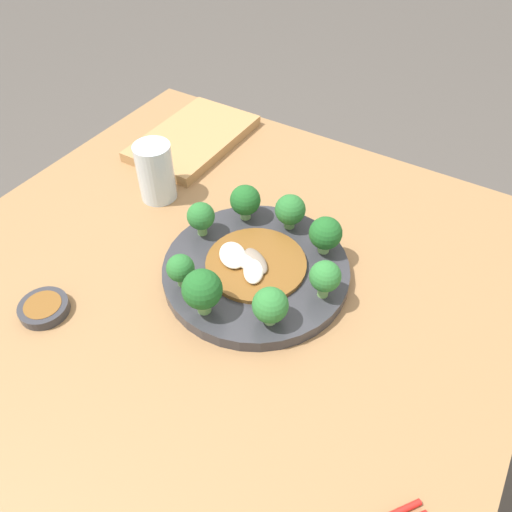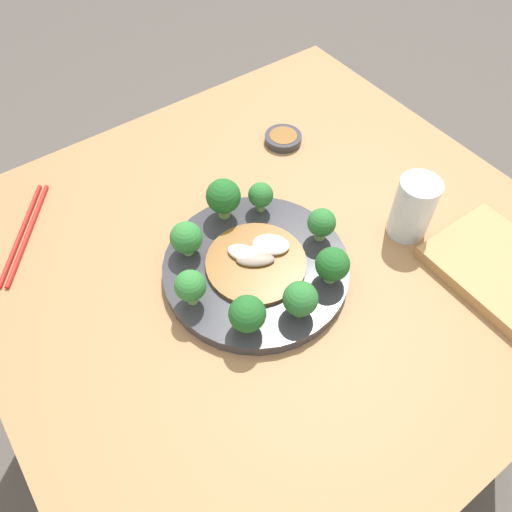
# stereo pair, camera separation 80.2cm
# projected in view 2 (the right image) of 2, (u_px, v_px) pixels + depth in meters

# --- Properties ---
(ground_plane) EXTENTS (8.00, 8.00, 0.00)m
(ground_plane) POSITION_uv_depth(u_px,v_px,m) (266.00, 414.00, 1.37)
(ground_plane) COLOR #4C4742
(table) EXTENTS (0.85, 0.88, 0.73)m
(table) POSITION_uv_depth(u_px,v_px,m) (269.00, 354.00, 1.08)
(table) COLOR olive
(table) RESTS_ON ground_plane
(plate) EXTENTS (0.28, 0.28, 0.02)m
(plate) POSITION_uv_depth(u_px,v_px,m) (256.00, 268.00, 0.76)
(plate) COLOR #333338
(plate) RESTS_ON table
(broccoli_northwest) EXTENTS (0.05, 0.05, 0.06)m
(broccoli_northwest) POSITION_uv_depth(u_px,v_px,m) (247.00, 314.00, 0.65)
(broccoli_northwest) COLOR #89B76B
(broccoli_northwest) RESTS_ON plate
(broccoli_north) EXTENTS (0.04, 0.04, 0.06)m
(broccoli_north) POSITION_uv_depth(u_px,v_px,m) (190.00, 286.00, 0.68)
(broccoli_north) COLOR #7AAD5B
(broccoli_north) RESTS_ON plate
(broccoli_south) EXTENTS (0.04, 0.04, 0.06)m
(broccoli_south) POSITION_uv_depth(u_px,v_px,m) (322.00, 223.00, 0.75)
(broccoli_south) COLOR #7AAD5B
(broccoli_south) RESTS_ON plate
(broccoli_east) EXTENTS (0.05, 0.05, 0.07)m
(broccoli_east) POSITION_uv_depth(u_px,v_px,m) (223.00, 197.00, 0.77)
(broccoli_east) COLOR #7AAD5B
(broccoli_east) RESTS_ON plate
(broccoli_west) EXTENTS (0.05, 0.05, 0.06)m
(broccoli_west) POSITION_uv_depth(u_px,v_px,m) (300.00, 299.00, 0.67)
(broccoli_west) COLOR #70A356
(broccoli_west) RESTS_ON plate
(broccoli_southeast) EXTENTS (0.04, 0.04, 0.05)m
(broccoli_southeast) POSITION_uv_depth(u_px,v_px,m) (261.00, 195.00, 0.79)
(broccoli_southeast) COLOR #70A356
(broccoli_southeast) RESTS_ON plate
(broccoli_southwest) EXTENTS (0.05, 0.05, 0.06)m
(broccoli_southwest) POSITION_uv_depth(u_px,v_px,m) (332.00, 265.00, 0.70)
(broccoli_southwest) COLOR #89B76B
(broccoli_southwest) RESTS_ON plate
(broccoli_northeast) EXTENTS (0.05, 0.05, 0.06)m
(broccoli_northeast) POSITION_uv_depth(u_px,v_px,m) (186.00, 238.00, 0.74)
(broccoli_northeast) COLOR #89B76B
(broccoli_northeast) RESTS_ON plate
(stirfry_center) EXTENTS (0.15, 0.15, 0.02)m
(stirfry_center) POSITION_uv_depth(u_px,v_px,m) (257.00, 259.00, 0.75)
(stirfry_center) COLOR brown
(stirfry_center) RESTS_ON plate
(drinking_glass) EXTENTS (0.06, 0.06, 0.11)m
(drinking_glass) POSITION_uv_depth(u_px,v_px,m) (413.00, 208.00, 0.77)
(drinking_glass) COLOR silver
(drinking_glass) RESTS_ON table
(chopsticks) EXTENTS (0.18, 0.14, 0.01)m
(chopsticks) POSITION_uv_depth(u_px,v_px,m) (25.00, 233.00, 0.81)
(chopsticks) COLOR red
(chopsticks) RESTS_ON table
(sauce_dish) EXTENTS (0.07, 0.07, 0.02)m
(sauce_dish) POSITION_uv_depth(u_px,v_px,m) (283.00, 138.00, 0.94)
(sauce_dish) COLOR #333338
(sauce_dish) RESTS_ON table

